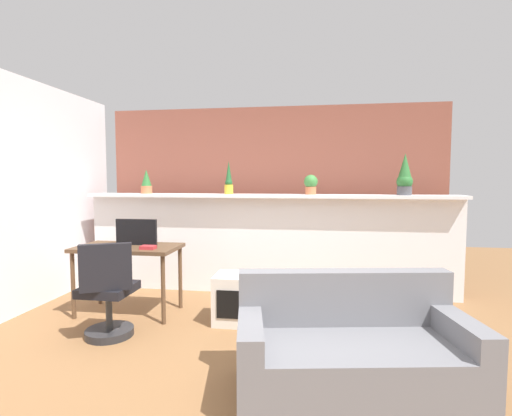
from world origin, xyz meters
TOP-DOWN VIEW (x-y plane):
  - ground_plane at (0.00, 0.00)m, footprint 12.00×12.00m
  - divider_wall at (0.00, 2.00)m, footprint 4.76×0.16m
  - plant_shelf at (0.00, 1.96)m, footprint 4.76×0.37m
  - brick_wall_behind at (0.00, 2.60)m, footprint 4.76×0.10m
  - potted_plant_0 at (-1.64, 1.98)m, footprint 0.15×0.15m
  - potted_plant_1 at (-0.50, 1.94)m, footprint 0.11×0.11m
  - potted_plant_2 at (0.55, 1.99)m, footprint 0.17×0.17m
  - potted_plant_3 at (1.67, 1.94)m, footprint 0.19×0.19m
  - desk at (-1.41, 1.00)m, footprint 1.10×0.60m
  - tv_monitor at (-1.35, 1.08)m, footprint 0.47×0.04m
  - office_chair at (-1.28, 0.33)m, footprint 0.52×0.52m
  - side_cube_shelf at (-0.21, 0.90)m, footprint 0.40×0.41m
  - book_on_desk at (-1.12, 0.85)m, footprint 0.15×0.11m
  - couch at (0.86, -0.27)m, footprint 1.67×1.02m

SIDE VIEW (x-z plane):
  - ground_plane at x=0.00m, z-range 0.00..0.00m
  - side_cube_shelf at x=-0.21m, z-range 0.00..0.50m
  - couch at x=0.86m, z-range -0.12..0.68m
  - office_chair at x=-1.28m, z-range -0.07..0.84m
  - divider_wall at x=0.00m, z-range 0.00..1.25m
  - desk at x=-1.41m, z-range 0.29..1.04m
  - book_on_desk at x=-1.12m, z-range 0.75..0.79m
  - tv_monitor at x=-1.35m, z-range 0.75..1.04m
  - brick_wall_behind at x=0.00m, z-range 0.00..2.50m
  - plant_shelf at x=0.00m, z-range 1.25..1.29m
  - potted_plant_2 at x=0.55m, z-range 1.29..1.54m
  - potted_plant_0 at x=-1.64m, z-range 1.28..1.60m
  - potted_plant_1 at x=-0.50m, z-range 1.25..1.68m
  - potted_plant_3 at x=1.67m, z-range 1.26..1.76m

